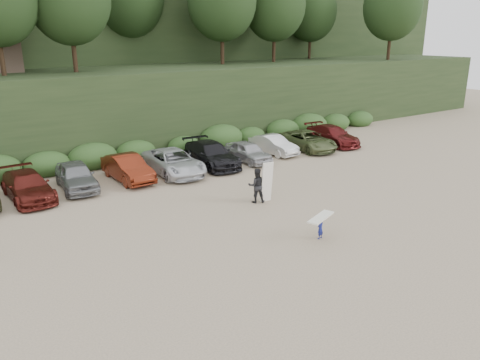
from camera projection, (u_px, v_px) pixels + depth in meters
ground at (297, 214)px, 23.54m from camera, size 120.00×120.00×0.00m
hillside_backdrop at (69, 8)px, 48.25m from camera, size 90.00×41.50×28.00m
parked_cars at (161, 164)px, 29.81m from camera, size 34.33×5.96×1.62m
child_surfer at (321, 224)px, 20.58m from camera, size 1.81×1.09×1.05m
adult_surfer at (257, 185)px, 24.99m from camera, size 1.40×1.04×2.22m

